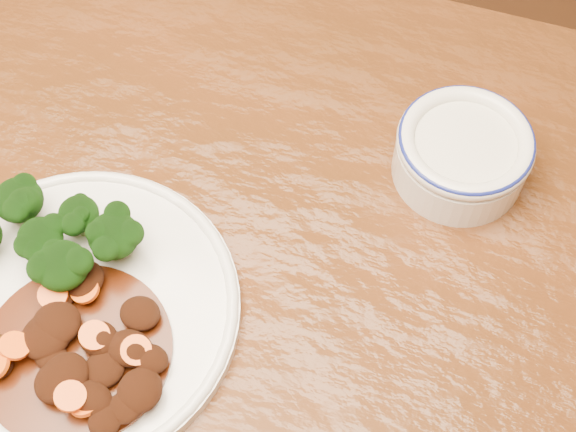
% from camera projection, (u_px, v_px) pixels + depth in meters
% --- Properties ---
extents(dining_table, '(1.56, 1.00, 0.75)m').
position_uv_depth(dining_table, '(121.00, 293.00, 0.85)').
color(dining_table, '#52260E').
rests_on(dining_table, ground).
extents(dinner_plate, '(0.31, 0.31, 0.02)m').
position_uv_depth(dinner_plate, '(76.00, 310.00, 0.74)').
color(dinner_plate, silver).
rests_on(dinner_plate, dining_table).
extents(broccoli_florets, '(0.16, 0.10, 0.05)m').
position_uv_depth(broccoli_florets, '(51.00, 234.00, 0.74)').
color(broccoli_florets, '#74954D').
rests_on(broccoli_florets, dinner_plate).
extents(mince_stew, '(0.18, 0.17, 0.03)m').
position_uv_depth(mince_stew, '(82.00, 352.00, 0.70)').
color(mince_stew, '#451607').
rests_on(mince_stew, dinner_plate).
extents(dip_bowl, '(0.14, 0.14, 0.06)m').
position_uv_depth(dip_bowl, '(462.00, 152.00, 0.80)').
color(dip_bowl, silver).
rests_on(dip_bowl, dining_table).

